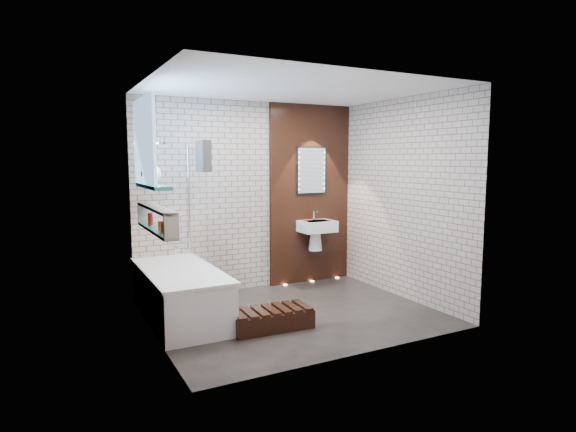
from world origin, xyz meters
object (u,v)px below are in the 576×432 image
bathtub (180,294)px  bath_screen (197,203)px  washbasin (317,230)px  walnut_step (271,320)px  led_mirror (312,171)px

bathtub → bath_screen: size_ratio=1.24×
bathtub → washbasin: (2.17, 0.62, 0.50)m
bathtub → walnut_step: (0.78, -0.75, -0.19)m
bath_screen → walnut_step: size_ratio=1.60×
led_mirror → walnut_step: 2.59m
bathtub → led_mirror: led_mirror is taller
led_mirror → walnut_step: (-1.39, -1.54, -1.55)m
bath_screen → washbasin: size_ratio=2.41×
bath_screen → washbasin: 1.89m
bath_screen → washbasin: bath_screen is taller
washbasin → walnut_step: (-1.39, -1.38, -0.69)m
bath_screen → washbasin: (1.82, 0.18, -0.49)m
walnut_step → led_mirror: bearing=47.8°
bathtub → bath_screen: 1.14m
led_mirror → walnut_step: size_ratio=0.80×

